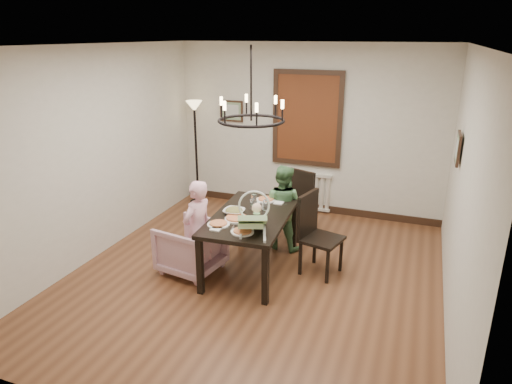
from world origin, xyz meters
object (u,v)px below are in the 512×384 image
Objects in this scene: armchair at (191,247)px; seated_man at (282,214)px; chair_right at (322,235)px; baby_bouncer at (253,219)px; chair_far at (293,206)px; floor_lamp at (196,155)px; drinking_glass at (253,204)px; dining_table at (252,221)px; elderly_woman at (198,238)px.

seated_man is at bearing 149.31° from armchair.
chair_right reaches higher than seated_man.
chair_right is 1.05m from baby_bouncer.
armchair is at bearing -103.60° from chair_far.
seated_man is 2.35m from floor_lamp.
chair_right is at bearing 117.55° from armchair.
chair_right is (0.64, -0.90, 0.02)m from chair_far.
floor_lamp reaches higher than drinking_glass.
drinking_glass is (-0.92, -0.03, 0.30)m from chair_right.
dining_table is 0.85m from armchair.
floor_lamp reaches higher than chair_far.
dining_table is 0.90m from chair_right.
baby_bouncer reaches higher than chair_far.
dining_table reaches higher than armchair.
armchair is 0.69× the size of elderly_woman.
drinking_glass is (-0.26, 0.68, -0.10)m from baby_bouncer.
floor_lamp reaches higher than elderly_woman.
armchair is at bearing 148.25° from baby_bouncer.
chair_far is at bearing 73.03° from drinking_glass.
seated_man is at bearing 162.84° from elderly_woman.
chair_right reaches higher than drinking_glass.
elderly_woman is 7.65× the size of drinking_glass.
floor_lamp is at bearing -145.46° from armchair.
chair_right is at bearing 128.58° from elderly_woman.
drinking_glass is at bearing -45.72° from floor_lamp.
chair_right is at bearing 26.91° from baby_bouncer.
baby_bouncer is at bearing -70.93° from chair_far.
baby_bouncer is (0.75, -0.07, 0.40)m from elderly_woman.
baby_bouncer is 3.18m from floor_lamp.
elderly_woman is (0.17, -0.11, 0.20)m from armchair.
chair_right is 0.59× the size of floor_lamp.
floor_lamp is at bearing 176.99° from chair_far.
drinking_glass is at bearing 106.46° from chair_right.
chair_far is at bearing -91.08° from seated_man.
floor_lamp is (-1.08, 2.28, 0.57)m from armchair.
dining_table is 2.31× the size of armchair.
armchair is 1.40× the size of baby_bouncer.
elderly_woman is at bearing -62.41° from floor_lamp.
chair_far is 2.23m from floor_lamp.
armchair is 1.12m from baby_bouncer.
armchair is 0.40× the size of floor_lamp.
dining_table is 1.58× the size of chair_right.
baby_bouncer reaches higher than chair_right.
armchair is (-1.58, -0.52, -0.20)m from chair_right.
elderly_woman is 0.85m from baby_bouncer.
armchair is (-0.94, -1.43, -0.18)m from chair_far.
chair_far reaches higher than armchair.
armchair is 5.25× the size of drinking_glass.
dining_table is at bearing 92.10° from baby_bouncer.
floor_lamp is (-1.80, 1.97, 0.23)m from dining_table.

